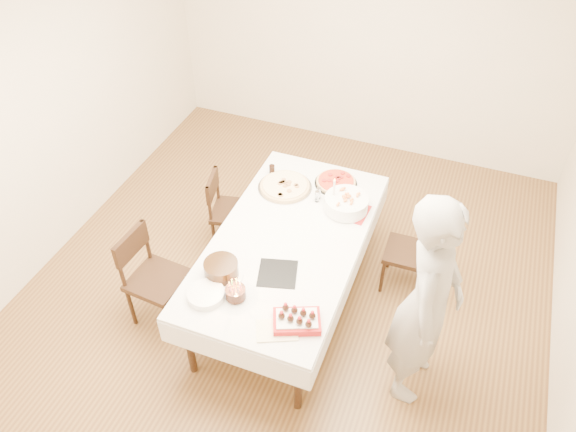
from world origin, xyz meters
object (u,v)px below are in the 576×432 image
(chair_left_dessert, at_px, (158,280))
(taper_candle, at_px, (334,192))
(pizza_white, at_px, (285,186))
(chair_left_savory, at_px, (233,211))
(cola_glass, at_px, (272,170))
(layer_cake, at_px, (221,269))
(chair_right_savory, at_px, (407,252))
(strawberry_box, at_px, (297,320))
(birthday_cake, at_px, (235,290))
(pasta_bowl, at_px, (346,203))
(pizza_pepperoni, at_px, (336,182))
(dining_table, at_px, (288,270))
(person, at_px, (427,303))

(chair_left_dessert, height_order, taper_candle, taper_candle)
(pizza_white, height_order, taper_candle, taper_candle)
(chair_left_savory, xyz_separation_m, pizza_white, (0.49, 0.10, 0.37))
(cola_glass, bearing_deg, layer_cake, -84.86)
(chair_right_savory, xyz_separation_m, strawberry_box, (-0.54, -1.31, 0.39))
(layer_cake, bearing_deg, cola_glass, 95.14)
(layer_cake, xyz_separation_m, birthday_cake, (0.19, -0.16, 0.02))
(pasta_bowl, height_order, strawberry_box, pasta_bowl)
(pasta_bowl, bearing_deg, pizza_pepperoni, 121.35)
(chair_right_savory, relative_size, birthday_cake, 5.35)
(chair_left_savory, bearing_deg, dining_table, 133.67)
(chair_right_savory, xyz_separation_m, birthday_cake, (-1.03, -1.25, 0.44))
(layer_cake, bearing_deg, chair_right_savory, 41.75)
(dining_table, height_order, person, person)
(chair_right_savory, xyz_separation_m, pizza_white, (-1.15, 0.04, 0.37))
(chair_left_dessert, height_order, layer_cake, chair_left_dessert)
(chair_left_dessert, height_order, birthday_cake, birthday_cake)
(pasta_bowl, relative_size, strawberry_box, 1.13)
(birthday_cake, bearing_deg, layer_cake, 140.08)
(chair_left_savory, height_order, pizza_pepperoni, chair_left_savory)
(pizza_pepperoni, bearing_deg, cola_glass, -173.20)
(dining_table, distance_m, chair_left_dessert, 1.08)
(pasta_bowl, xyz_separation_m, strawberry_box, (0.03, -1.27, -0.03))
(person, height_order, pizza_white, person)
(pizza_pepperoni, xyz_separation_m, strawberry_box, (0.21, -1.57, 0.02))
(pizza_pepperoni, xyz_separation_m, taper_candle, (0.07, -0.30, 0.13))
(taper_candle, distance_m, birthday_cake, 1.26)
(chair_left_dessert, distance_m, taper_candle, 1.62)
(taper_candle, bearing_deg, chair_left_savory, -178.60)
(person, xyz_separation_m, strawberry_box, (-0.81, -0.37, -0.12))
(dining_table, height_order, cola_glass, cola_glass)
(chair_left_savory, distance_m, pasta_bowl, 1.15)
(chair_left_dessert, bearing_deg, dining_table, -144.77)
(person, bearing_deg, taper_candle, 48.25)
(chair_right_savory, distance_m, taper_candle, 0.85)
(pizza_white, distance_m, strawberry_box, 1.48)
(dining_table, distance_m, layer_cake, 0.77)
(chair_left_dessert, bearing_deg, pizza_pepperoni, -123.68)
(birthday_cake, bearing_deg, pizza_pepperoni, 79.46)
(cola_glass, relative_size, layer_cake, 0.29)
(pizza_white, height_order, birthday_cake, birthday_cake)
(chair_left_savory, height_order, chair_left_dessert, chair_left_dessert)
(pizza_pepperoni, distance_m, layer_cake, 1.43)
(cola_glass, relative_size, birthday_cake, 0.64)
(pasta_bowl, relative_size, layer_cake, 1.13)
(taper_candle, bearing_deg, chair_left_dessert, -137.26)
(chair_left_savory, xyz_separation_m, person, (1.91, -0.88, 0.50))
(chair_right_savory, relative_size, pizza_pepperoni, 2.09)
(pizza_white, height_order, strawberry_box, strawberry_box)
(strawberry_box, bearing_deg, pasta_bowl, 91.23)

